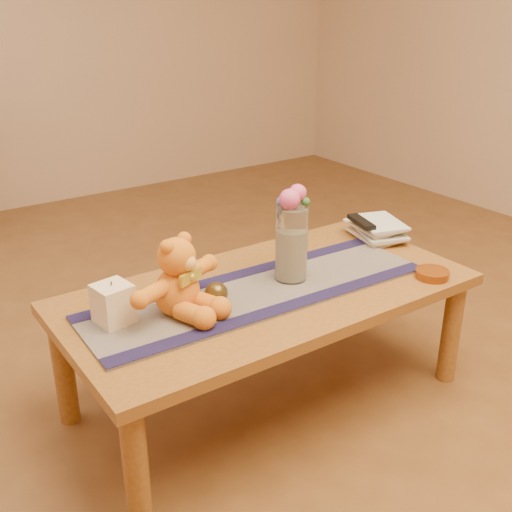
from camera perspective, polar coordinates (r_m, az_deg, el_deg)
floor at (r=2.34m, az=1.03°, el=-12.86°), size 5.50×5.50×0.00m
coffee_table_top at (r=2.12m, az=1.11°, el=-3.43°), size 1.40×0.70×0.04m
table_leg_fl at (r=1.78m, az=-10.98°, el=-18.75°), size 0.07×0.07×0.41m
table_leg_fr at (r=2.45m, az=17.52°, el=-6.66°), size 0.07×0.07×0.41m
table_leg_bl at (r=2.22m, az=-17.29°, el=-9.93°), size 0.07×0.07×0.41m
table_leg_br at (r=2.79m, az=8.30°, el=-1.98°), size 0.07×0.07×0.41m
persian_runner at (r=2.08m, az=0.31°, el=-3.28°), size 1.21×0.38×0.01m
runner_border_near at (r=1.97m, az=2.64°, el=-4.72°), size 1.20×0.09×0.00m
runner_border_far at (r=2.18m, az=-1.78°, el=-1.74°), size 1.20×0.09×0.00m
teddy_bear at (r=1.91m, az=-7.35°, el=-1.85°), size 0.43×0.39×0.24m
pillar_candle at (r=1.91m, az=-13.01°, el=-4.29°), size 0.12×0.12×0.12m
candle_wick at (r=1.88m, az=-13.19°, el=-2.47°), size 0.00×0.00×0.01m
glass_vase at (r=2.11m, az=3.28°, el=1.14°), size 0.11×0.11×0.26m
potpourri_fill at (r=2.13m, az=3.26°, el=0.16°), size 0.09×0.09×0.18m
rose_left at (r=2.04m, az=3.11°, el=5.24°), size 0.07×0.07×0.07m
rose_right at (r=2.07m, az=3.85°, el=5.82°), size 0.06×0.06×0.06m
blue_flower_back at (r=2.09m, az=3.01°, el=5.51°), size 0.04×0.04×0.04m
blue_flower_side at (r=2.06m, az=2.37°, el=5.00°), size 0.04×0.04×0.04m
leaf_sprig at (r=2.07m, az=4.59°, el=5.00°), size 0.03×0.03×0.03m
bronze_ball at (r=1.98m, az=-3.67°, el=-3.46°), size 0.09×0.09×0.07m
book_bottom at (r=2.54m, az=9.45°, el=1.61°), size 0.21×0.25×0.02m
book_lower at (r=2.53m, az=9.62°, el=2.00°), size 0.23×0.27×0.02m
book_upper at (r=2.52m, az=9.36°, el=2.43°), size 0.20×0.25×0.02m
book_top at (r=2.52m, az=9.64°, el=2.82°), size 0.23×0.26×0.02m
tv_remote at (r=2.50m, az=9.67°, el=3.12°), size 0.09×0.17×0.02m
amber_dish at (r=2.27m, az=15.92°, el=-1.60°), size 0.14×0.14×0.03m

